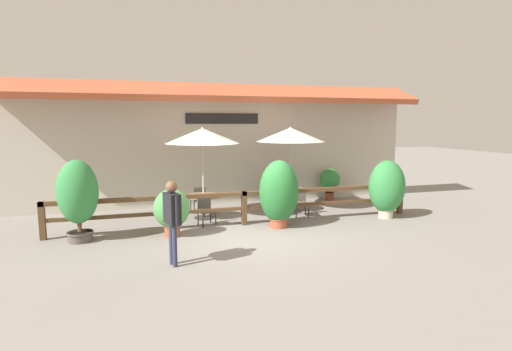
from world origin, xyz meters
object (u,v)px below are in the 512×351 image
chair_near_wallside (199,198)px  potted_plant_entrance_palm (78,195)px  patio_umbrella_near (202,136)px  chair_middle_wallside (281,193)px  chair_near_streetside (206,209)px  potted_plant_corner_fern (279,193)px  dining_table_middle (290,193)px  potted_plant_small_flowering (387,187)px  potted_plant_tall_tropical (330,180)px  pedestrian (172,212)px  chair_middle_streetside (301,201)px  dining_table_near (204,200)px  potted_plant_broad_leaf (172,210)px  patio_umbrella_middle (290,135)px

chair_near_wallside → potted_plant_entrance_palm: bearing=26.5°
patio_umbrella_near → chair_middle_wallside: patio_umbrella_near is taller
chair_near_streetside → potted_plant_corner_fern: size_ratio=0.45×
dining_table_middle → potted_plant_small_flowering: size_ratio=0.61×
chair_near_wallside → potted_plant_corner_fern: bearing=117.9°
chair_near_wallside → potted_plant_tall_tropical: size_ratio=0.70×
potted_plant_small_flowering → pedestrian: 6.94m
chair_near_streetside → potted_plant_entrance_palm: (-3.20, -0.66, 0.68)m
chair_middle_streetside → chair_middle_wallside: same height
patio_umbrella_near → potted_plant_corner_fern: bearing=-41.8°
chair_near_streetside → chair_middle_streetside: 3.01m
potted_plant_small_flowering → pedestrian: size_ratio=1.01×
chair_near_streetside → dining_table_middle: chair_near_streetside is taller
patio_umbrella_near → pedestrian: bearing=-107.9°
dining_table_near → potted_plant_small_flowering: (5.31, -1.51, 0.36)m
chair_middle_wallside → potted_plant_small_flowering: 3.58m
dining_table_middle → potted_plant_entrance_palm: size_ratio=0.53×
dining_table_middle → chair_middle_wallside: (-0.03, 0.79, -0.11)m
potted_plant_corner_fern → potted_plant_broad_leaf: bearing=-178.8°
chair_middle_streetside → chair_middle_wallside: 1.59m
dining_table_near → chair_middle_wallside: (2.84, 1.04, -0.11)m
patio_umbrella_middle → potted_plant_corner_fern: (-1.06, -1.88, -1.51)m
patio_umbrella_middle → potted_plant_broad_leaf: (-3.95, -1.94, -1.79)m
potted_plant_broad_leaf → chair_near_streetside: bearing=40.6°
patio_umbrella_middle → chair_middle_wallside: patio_umbrella_middle is taller
chair_near_streetside → potted_plant_small_flowering: (5.38, -0.69, 0.47)m
chair_near_streetside → pedestrian: size_ratio=0.48×
chair_near_wallside → patio_umbrella_middle: (2.90, -0.57, 2.01)m
chair_near_streetside → potted_plant_entrance_palm: 3.33m
patio_umbrella_near → chair_near_wallside: patio_umbrella_near is taller
chair_middle_wallside → potted_plant_small_flowering: size_ratio=0.48×
potted_plant_broad_leaf → potted_plant_small_flowering: (6.39, 0.17, 0.25)m
chair_near_wallside → dining_table_middle: (2.90, -0.57, 0.11)m
dining_table_middle → potted_plant_entrance_palm: potted_plant_entrance_palm is taller
patio_umbrella_near → dining_table_middle: size_ratio=2.58×
patio_umbrella_near → potted_plant_small_flowering: patio_umbrella_near is taller
dining_table_middle → chair_middle_wallside: size_ratio=1.27×
chair_near_wallside → potted_plant_corner_fern: (1.85, -2.45, 0.50)m
patio_umbrella_near → chair_middle_wallside: 3.64m
dining_table_near → potted_plant_corner_fern: bearing=-41.8°
chair_near_streetside → potted_plant_broad_leaf: 1.34m
patio_umbrella_near → dining_table_near: (0.00, -0.00, -1.91)m
chair_middle_streetside → chair_near_wallside: bearing=164.3°
patio_umbrella_near → patio_umbrella_middle: same height
potted_plant_corner_fern → pedestrian: potted_plant_corner_fern is taller
potted_plant_entrance_palm → patio_umbrella_near: bearing=24.5°
patio_umbrella_near → pedestrian: 4.24m
dining_table_middle → chair_middle_wallside: bearing=92.3°
potted_plant_corner_fern → potted_plant_entrance_palm: potted_plant_entrance_palm is taller
patio_umbrella_near → dining_table_near: size_ratio=2.58×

